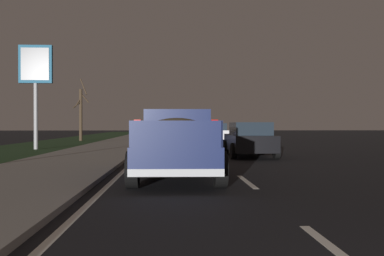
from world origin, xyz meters
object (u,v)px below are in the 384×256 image
Objects in this scene: pickup_truck at (177,142)px; bare_tree_far at (81,113)px; sedan_blue at (177,134)px; sedan_white at (216,132)px; sedan_black at (249,139)px; gas_price_sign at (36,72)px.

pickup_truck is 27.27m from bare_tree_far.
sedan_blue is at bearing -139.45° from bare_tree_far.
sedan_white is at bearing -26.06° from sedan_blue.
sedan_black is at bearing -148.13° from bare_tree_far.
sedan_white is 0.73× the size of gas_price_sign.
sedan_blue is at bearing 19.94° from sedan_black.
sedan_black is (-15.54, 0.06, 0.00)m from sedan_white.
sedan_blue is 0.99× the size of sedan_black.
gas_price_sign is (5.92, 11.40, 3.70)m from sedan_black.
sedan_white is 1.00× the size of sedan_black.
gas_price_sign is (-9.62, 11.46, 3.70)m from sedan_white.
sedan_blue is (16.16, -0.12, -0.20)m from pickup_truck.
pickup_truck is 0.99× the size of bare_tree_far.
gas_price_sign reaches higher than sedan_black.
sedan_white is at bearing -8.45° from pickup_truck.
sedan_black is at bearing -117.46° from gas_price_sign.
gas_price_sign reaches higher than sedan_white.
bare_tree_far is at bearing 0.85° from gas_price_sign.
sedan_blue is 9.41m from sedan_black.
sedan_white is at bearing -0.24° from sedan_black.
bare_tree_far is (25.95, 8.25, 1.49)m from pickup_truck.
gas_price_sign is at bearing 109.67° from sedan_blue.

